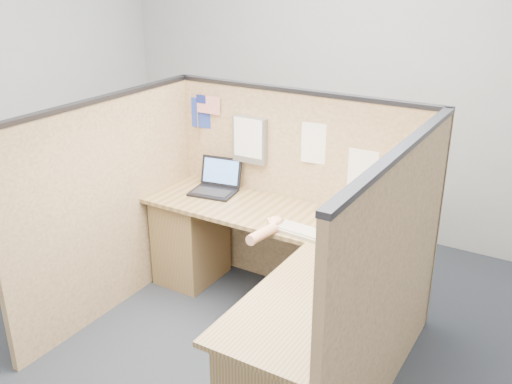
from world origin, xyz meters
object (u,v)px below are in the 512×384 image
Objects in this scene: l_desk at (271,288)px; mouse at (275,224)px; keyboard at (306,233)px; laptop at (218,184)px.

l_desk is 18.90× the size of mouse.
mouse is (-0.23, 0.00, 0.01)m from keyboard.
keyboard is 0.23m from mouse.
laptop reaches higher than mouse.
l_desk is at bearing -123.76° from keyboard.
keyboard is (0.15, 0.19, 0.35)m from l_desk.
l_desk is 4.09× the size of keyboard.
l_desk is 5.43× the size of laptop.
l_desk is at bearing -43.76° from laptop.
mouse is at bearing -35.19° from laptop.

